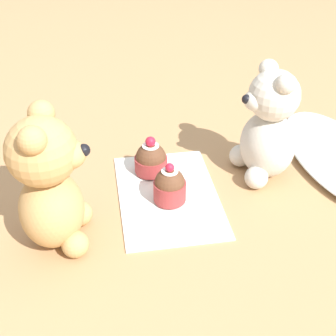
# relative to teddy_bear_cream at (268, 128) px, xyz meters

# --- Properties ---
(ground_plane) EXTENTS (4.00, 4.00, 0.00)m
(ground_plane) POSITION_rel_teddy_bear_cream_xyz_m (0.04, -0.17, -0.09)
(ground_plane) COLOR tan
(knitted_placemat) EXTENTS (0.24, 0.16, 0.01)m
(knitted_placemat) POSITION_rel_teddy_bear_cream_xyz_m (0.04, -0.17, -0.09)
(knitted_placemat) COLOR silver
(knitted_placemat) RESTS_ON ground_plane
(teddy_bear_cream) EXTENTS (0.11, 0.11, 0.20)m
(teddy_bear_cream) POSITION_rel_teddy_bear_cream_xyz_m (0.00, 0.00, 0.00)
(teddy_bear_cream) COLOR beige
(teddy_bear_cream) RESTS_ON ground_plane
(teddy_bear_tan) EXTENTS (0.11, 0.11, 0.21)m
(teddy_bear_tan) POSITION_rel_teddy_bear_cream_xyz_m (0.11, -0.35, 0.01)
(teddy_bear_tan) COLOR tan
(teddy_bear_tan) RESTS_ON ground_plane
(cupcake_near_cream_bear) EXTENTS (0.05, 0.05, 0.07)m
(cupcake_near_cream_bear) POSITION_rel_teddy_bear_cream_xyz_m (0.06, -0.17, -0.06)
(cupcake_near_cream_bear) COLOR #993333
(cupcake_near_cream_bear) RESTS_ON knitted_placemat
(cupcake_near_tan_bear) EXTENTS (0.06, 0.06, 0.07)m
(cupcake_near_tan_bear) POSITION_rel_teddy_bear_cream_xyz_m (-0.03, -0.19, -0.06)
(cupcake_near_tan_bear) COLOR #993333
(cupcake_near_tan_bear) RESTS_ON knitted_placemat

